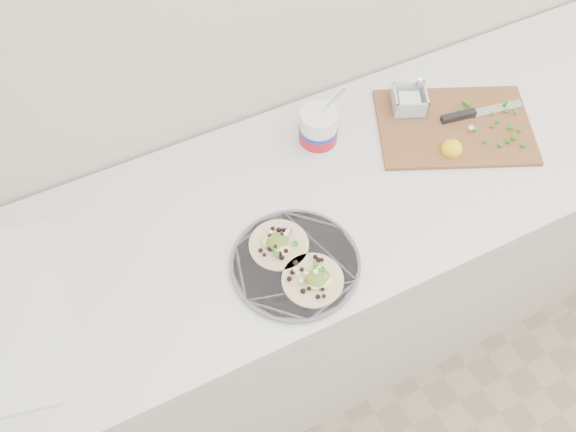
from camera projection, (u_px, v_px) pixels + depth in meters
name	position (u px, v px, depth m)	size (l,w,h in m)	color
counter	(305.00, 279.00, 2.02)	(2.44, 0.66, 0.90)	silver
taco_plate	(295.00, 262.00, 1.52)	(0.31, 0.31, 0.04)	#56555C
tub	(319.00, 128.00, 1.69)	(0.10, 0.10, 0.23)	white
cutboard	(453.00, 121.00, 1.77)	(0.50, 0.44, 0.07)	brown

